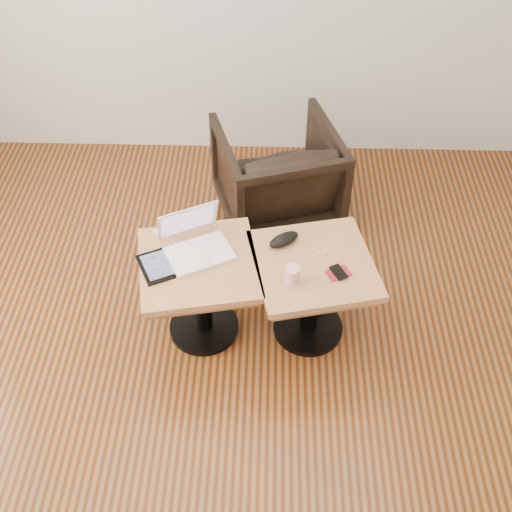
{
  "coord_description": "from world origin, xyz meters",
  "views": [
    {
      "loc": [
        0.07,
        -1.81,
        2.87
      ],
      "look_at": [
        0.0,
        0.47,
        0.59
      ],
      "focal_mm": 45.0,
      "sensor_mm": 36.0,
      "label": 1
    }
  ],
  "objects_px": {
    "side_table_right": "(312,280)",
    "striped_cup": "(292,275)",
    "armchair": "(277,175)",
    "laptop": "(196,243)",
    "side_table_left": "(200,280)"
  },
  "relations": [
    {
      "from": "side_table_right",
      "to": "armchair",
      "type": "relative_size",
      "value": 0.97
    },
    {
      "from": "laptop",
      "to": "striped_cup",
      "type": "relative_size",
      "value": 4.45
    },
    {
      "from": "laptop",
      "to": "striped_cup",
      "type": "distance_m",
      "value": 0.54
    },
    {
      "from": "side_table_right",
      "to": "laptop",
      "type": "relative_size",
      "value": 1.69
    },
    {
      "from": "side_table_right",
      "to": "laptop",
      "type": "distance_m",
      "value": 0.64
    },
    {
      "from": "side_table_right",
      "to": "laptop",
      "type": "height_order",
      "value": "laptop"
    },
    {
      "from": "armchair",
      "to": "side_table_right",
      "type": "bearing_deg",
      "value": 83.61
    },
    {
      "from": "side_table_left",
      "to": "side_table_right",
      "type": "xyz_separation_m",
      "value": [
        0.59,
        0.01,
        0.0
      ]
    },
    {
      "from": "striped_cup",
      "to": "armchair",
      "type": "distance_m",
      "value": 1.15
    },
    {
      "from": "side_table_right",
      "to": "striped_cup",
      "type": "bearing_deg",
      "value": -142.33
    },
    {
      "from": "side_table_left",
      "to": "striped_cup",
      "type": "bearing_deg",
      "value": -25.23
    },
    {
      "from": "side_table_left",
      "to": "side_table_right",
      "type": "bearing_deg",
      "value": -9.37
    },
    {
      "from": "laptop",
      "to": "armchair",
      "type": "xyz_separation_m",
      "value": [
        0.42,
        0.9,
        -0.25
      ]
    },
    {
      "from": "side_table_left",
      "to": "side_table_right",
      "type": "relative_size",
      "value": 0.98
    },
    {
      "from": "armchair",
      "to": "side_table_left",
      "type": "bearing_deg",
      "value": 50.76
    }
  ]
}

